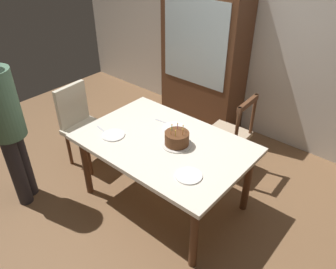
{
  "coord_description": "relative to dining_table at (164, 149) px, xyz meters",
  "views": [
    {
      "loc": [
        1.65,
        -1.87,
        2.46
      ],
      "look_at": [
        0.05,
        0.0,
        0.84
      ],
      "focal_mm": 34.86,
      "sensor_mm": 36.0,
      "label": 1
    }
  ],
  "objects": [
    {
      "name": "china_cabinet",
      "position": [
        -0.67,
        1.56,
        0.3
      ],
      "size": [
        1.1,
        0.45,
        1.9
      ],
      "color": "#56331E",
      "rests_on": "ground"
    },
    {
      "name": "plate_far_side",
      "position": [
        -0.08,
        0.24,
        0.09
      ],
      "size": [
        0.22,
        0.22,
        0.01
      ],
      "primitive_type": "cylinder",
      "color": "white",
      "rests_on": "dining_table"
    },
    {
      "name": "fork_near_celebrant",
      "position": [
        -0.59,
        -0.24,
        0.09
      ],
      "size": [
        0.18,
        0.04,
        0.01
      ],
      "primitive_type": "cube",
      "rotation": [
        0.0,
        0.0,
        -0.16
      ],
      "color": "silver",
      "rests_on": "dining_table"
    },
    {
      "name": "dining_table",
      "position": [
        0.0,
        0.0,
        0.0
      ],
      "size": [
        1.58,
        1.06,
        0.74
      ],
      "color": "silver",
      "rests_on": "ground"
    },
    {
      "name": "back_wall",
      "position": [
        0.0,
        1.85,
        0.65
      ],
      "size": [
        6.4,
        0.1,
        2.6
      ],
      "primitive_type": "cube",
      "color": "beige",
      "rests_on": "ground"
    },
    {
      "name": "person_celebrant",
      "position": [
        -1.12,
        -0.9,
        0.26
      ],
      "size": [
        0.32,
        0.32,
        1.61
      ],
      "color": "#262328",
      "rests_on": "ground"
    },
    {
      "name": "plate_near_guest",
      "position": [
        0.47,
        -0.24,
        0.09
      ],
      "size": [
        0.22,
        0.22,
        0.01
      ],
      "primitive_type": "cylinder",
      "color": "white",
      "rests_on": "dining_table"
    },
    {
      "name": "plate_near_celebrant",
      "position": [
        -0.43,
        -0.24,
        0.09
      ],
      "size": [
        0.22,
        0.22,
        0.01
      ],
      "primitive_type": "cylinder",
      "color": "white",
      "rests_on": "dining_table"
    },
    {
      "name": "ground",
      "position": [
        0.0,
        0.0,
        -0.65
      ],
      "size": [
        6.4,
        6.4,
        0.0
      ],
      "primitive_type": "plane",
      "color": "brown"
    },
    {
      "name": "fork_far_side",
      "position": [
        -0.24,
        0.26,
        0.09
      ],
      "size": [
        0.18,
        0.04,
        0.01
      ],
      "primitive_type": "cube",
      "rotation": [
        0.0,
        0.0,
        0.14
      ],
      "color": "silver",
      "rests_on": "dining_table"
    },
    {
      "name": "birthday_cake",
      "position": [
        0.12,
        0.04,
        0.14
      ],
      "size": [
        0.28,
        0.28,
        0.2
      ],
      "color": "silver",
      "rests_on": "dining_table"
    },
    {
      "name": "chair_upholstered",
      "position": [
        -1.18,
        -0.09,
        -0.12
      ],
      "size": [
        0.48,
        0.48,
        0.95
      ],
      "color": "beige",
      "rests_on": "ground"
    },
    {
      "name": "chair_spindle_back",
      "position": [
        0.21,
        0.85,
        -0.2
      ],
      "size": [
        0.46,
        0.46,
        0.95
      ],
      "color": "tan",
      "rests_on": "ground"
    }
  ]
}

